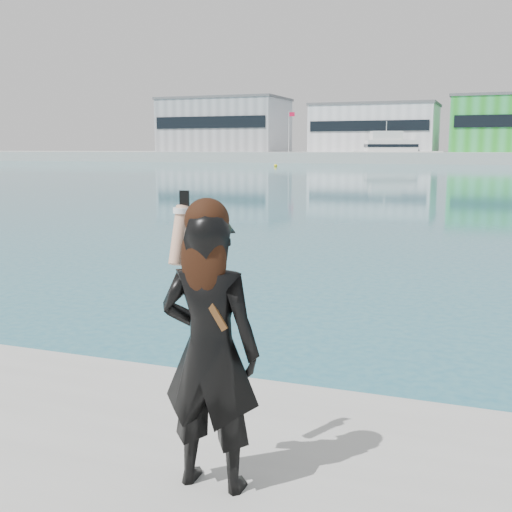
{
  "coord_description": "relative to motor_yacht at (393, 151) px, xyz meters",
  "views": [
    {
      "loc": [
        1.94,
        -3.65,
        2.64
      ],
      "look_at": [
        0.55,
        0.06,
        1.98
      ],
      "focal_mm": 45.0,
      "sensor_mm": 36.0,
      "label": 1
    }
  ],
  "objects": [
    {
      "name": "far_quay",
      "position": [
        16.62,
        12.71,
        -1.15
      ],
      "size": [
        320.0,
        40.0,
        2.0
      ],
      "primitive_type": "cube",
      "color": "#9E9E99",
      "rests_on": "ground"
    },
    {
      "name": "warehouse_grey_left",
      "position": [
        -38.38,
        10.69,
        5.61
      ],
      "size": [
        26.52,
        16.36,
        11.5
      ],
      "color": "gray",
      "rests_on": "far_quay"
    },
    {
      "name": "warehouse_white",
      "position": [
        -5.38,
        10.69,
        4.61
      ],
      "size": [
        24.48,
        15.35,
        9.5
      ],
      "color": "silver",
      "rests_on": "far_quay"
    },
    {
      "name": "flagpole_left",
      "position": [
        -21.29,
        3.71,
        4.39
      ],
      "size": [
        1.28,
        0.16,
        8.0
      ],
      "color": "silver",
      "rests_on": "far_quay"
    },
    {
      "name": "motor_yacht",
      "position": [
        0.0,
        0.0,
        0.0
      ],
      "size": [
        16.91,
        10.32,
        7.65
      ],
      "rotation": [
        0.0,
        0.0,
        0.38
      ],
      "color": "silver",
      "rests_on": "ground"
    },
    {
      "name": "buoy_far",
      "position": [
        -12.51,
        -30.27,
        -2.15
      ],
      "size": [
        0.5,
        0.5,
        0.5
      ],
      "primitive_type": "sphere",
      "color": "yellow",
      "rests_on": "ground"
    },
    {
      "name": "woman",
      "position": [
        17.16,
        -117.94,
        -0.53
      ],
      "size": [
        0.57,
        0.38,
        1.61
      ],
      "rotation": [
        0.0,
        0.0,
        3.17
      ],
      "color": "black",
      "rests_on": "near_quay"
    }
  ]
}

